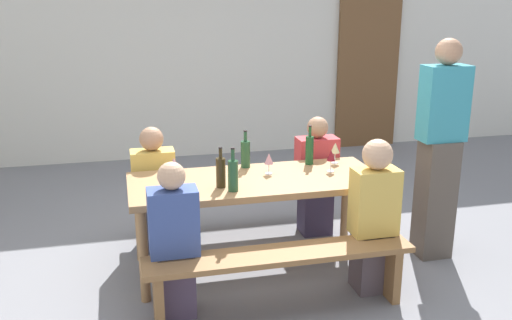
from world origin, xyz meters
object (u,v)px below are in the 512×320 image
object	(u,v)px
seated_guest_near_0	(174,244)
wine_glass_0	(174,164)
wine_bottle_3	(309,149)
wine_bottle_2	(245,153)
tasting_table	(256,188)
wine_glass_1	(269,159)
seated_guest_near_1	(374,218)
wooden_door	(368,73)
bench_far	(238,197)
bench_near	(280,265)
standing_host	(439,154)
wine_bottle_1	(221,172)
seated_guest_far_0	(154,192)
wine_glass_2	(331,156)
wine_bottle_0	(233,175)
wine_glass_3	(335,148)
seated_guest_far_1	(316,179)

from	to	relation	value
seated_guest_near_0	wine_glass_0	bearing A→B (deg)	-6.66
wine_bottle_3	seated_guest_near_0	world-z (taller)	seated_guest_near_0
wine_bottle_3	wine_bottle_2	bearing A→B (deg)	175.78
tasting_table	wine_glass_1	world-z (taller)	wine_glass_1
wine_bottle_3	seated_guest_near_1	distance (m)	0.91
wooden_door	bench_far	bearing A→B (deg)	-132.41
bench_near	wine_glass_0	size ratio (longest dim) A/B	11.42
standing_host	wine_bottle_1	bearing A→B (deg)	0.21
wine_bottle_1	standing_host	distance (m)	1.79
seated_guest_far_0	wine_glass_1	bearing A→B (deg)	62.76
wine_glass_0	seated_guest_far_0	world-z (taller)	seated_guest_far_0
bench_far	wine_bottle_2	size ratio (longest dim) A/B	5.92
wine_glass_2	wine_bottle_0	bearing A→B (deg)	-162.31
tasting_table	bench_near	bearing A→B (deg)	-90.00
bench_near	wine_bottle_0	bearing A→B (deg)	116.43
wine_bottle_3	wine_bottle_0	bearing A→B (deg)	-145.76
wine_glass_1	seated_guest_near_1	bearing A→B (deg)	-46.16
wine_bottle_0	wine_glass_1	distance (m)	0.49
standing_host	wooden_door	bearing A→B (deg)	-105.16
wine_bottle_0	wine_bottle_3	distance (m)	0.92
wine_bottle_1	wine_glass_1	bearing A→B (deg)	28.19
wine_bottle_3	wine_glass_0	xyz separation A→B (m)	(-1.14, -0.11, -0.01)
wine_glass_1	bench_near	bearing A→B (deg)	-99.15
wine_bottle_0	wine_glass_0	distance (m)	0.56
bench_near	wine_bottle_3	distance (m)	1.23
bench_near	seated_guest_near_1	distance (m)	0.79
bench_far	wine_glass_2	distance (m)	1.06
wooden_door	seated_guest_near_1	distance (m)	4.30
wine_glass_3	standing_host	distance (m)	0.84
bench_far	wine_bottle_1	distance (m)	1.03
bench_near	wooden_door	bearing A→B (deg)	59.04
wine_bottle_1	wine_bottle_2	bearing A→B (deg)	57.53
wine_glass_2	wine_glass_1	bearing A→B (deg)	173.17
wine_bottle_2	seated_guest_far_0	distance (m)	0.86
seated_guest_far_0	standing_host	xyz separation A→B (m)	(2.25, -0.68, 0.37)
wine_bottle_0	wine_bottle_2	xyz separation A→B (m)	(0.22, 0.55, -0.00)
seated_guest_near_1	standing_host	size ratio (longest dim) A/B	0.64
tasting_table	wine_glass_2	world-z (taller)	wine_glass_2
wine_bottle_1	wine_bottle_2	xyz separation A→B (m)	(0.29, 0.45, -0.00)
bench_far	wine_glass_0	distance (m)	0.96
wine_bottle_1	wine_glass_0	bearing A→B (deg)	135.87
wine_glass_1	wine_glass_2	distance (m)	0.50
bench_far	wine_glass_0	size ratio (longest dim) A/B	11.42
seated_guest_near_1	wine_bottle_1	bearing A→B (deg)	68.40
wine_glass_3	seated_guest_near_1	bearing A→B (deg)	-90.07
wine_bottle_2	wine_glass_3	xyz separation A→B (m)	(0.76, -0.07, 0.01)
tasting_table	wine_bottle_3	bearing A→B (deg)	27.61
seated_guest_far_0	seated_guest_far_1	xyz separation A→B (m)	(1.45, 0.00, 0.00)
wine_bottle_1	wine_glass_3	world-z (taller)	wine_bottle_1
bench_near	standing_host	bearing A→B (deg)	20.89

